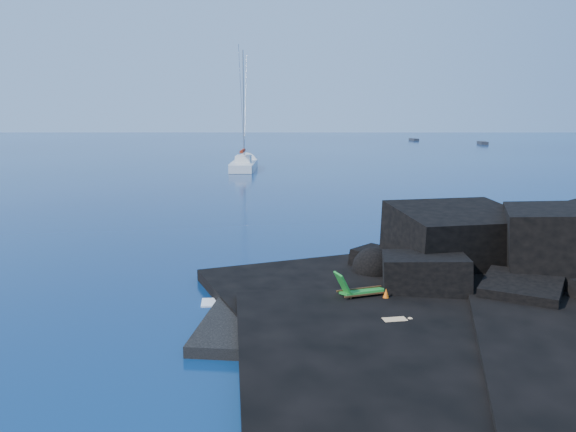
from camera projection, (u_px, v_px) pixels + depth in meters
The scene contains 11 objects.
ground at pixel (196, 331), 18.00m from camera, with size 400.00×400.00×0.00m, color #031338.
headland at pixel (557, 301), 20.92m from camera, with size 24.00×24.00×3.60m, color black, non-canonical shape.
beach at pixel (335, 326), 18.48m from camera, with size 8.50×6.00×0.70m, color black.
surf_foam at pixel (338, 285), 22.91m from camera, with size 10.00×8.00×0.06m, color white, non-canonical shape.
sailboat at pixel (244, 170), 70.65m from camera, with size 2.95×14.06×14.74m, color silver, non-canonical shape.
deck_chair at pixel (364, 285), 19.64m from camera, with size 1.82×0.80×1.25m, color #1A7825, non-canonical shape.
towel at pixel (394, 327), 17.35m from camera, with size 1.93×0.91×0.05m, color white.
sunbather at pixel (395, 322), 17.33m from camera, with size 1.83×0.50×0.27m, color #E5B478, non-canonical shape.
marker_cone at pixel (386, 297), 19.37m from camera, with size 0.39×0.39×0.60m, color #FF620D.
distant_boat_a at pixel (414, 141), 148.40m from camera, with size 1.34×4.31×0.57m, color #26272B.
distant_boat_b at pixel (483, 144), 130.06m from camera, with size 1.59×5.11×0.68m, color #242529.
Camera 1 is at (2.98, -17.04, 6.87)m, focal length 35.00 mm.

